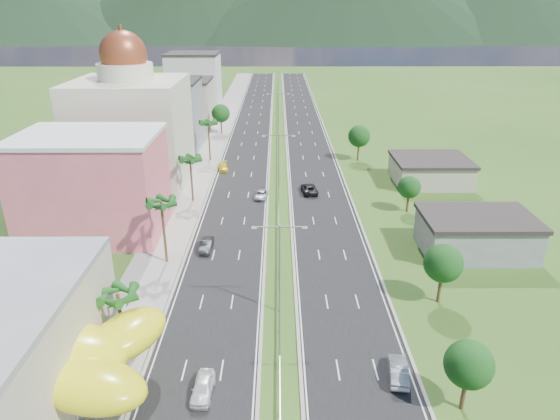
{
  "coord_description": "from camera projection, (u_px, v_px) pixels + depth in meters",
  "views": [
    {
      "loc": [
        -0.17,
        -38.85,
        33.12
      ],
      "look_at": [
        0.13,
        23.84,
        7.0
      ],
      "focal_mm": 32.0,
      "sensor_mm": 36.0,
      "label": 1
    }
  ],
  "objects": [
    {
      "name": "streetlight_median_d",
      "position": [
        278.0,
        109.0,
        133.69
      ],
      "size": [
        6.04,
        0.25,
        11.0
      ],
      "color": "gray",
      "rests_on": "ground"
    },
    {
      "name": "car_silver_mid_left",
      "position": [
        261.0,
        195.0,
        91.14
      ],
      "size": [
        2.72,
        4.81,
        1.27
      ],
      "primitive_type": "imported",
      "rotation": [
        0.0,
        0.0,
        -0.14
      ],
      "color": "#AAADB2",
      "rests_on": "road_left"
    },
    {
      "name": "car_yellow_far_left",
      "position": [
        223.0,
        167.0,
        106.35
      ],
      "size": [
        2.5,
        4.98,
        1.39
      ],
      "primitive_type": "imported",
      "rotation": [
        0.0,
        0.0,
        0.12
      ],
      "color": "gold",
      "rests_on": "road_left"
    },
    {
      "name": "leafy_tree_rc",
      "position": [
        409.0,
        187.0,
        83.93
      ],
      "size": [
        3.85,
        3.85,
        6.33
      ],
      "color": "#47301C",
      "rests_on": "ground"
    },
    {
      "name": "streetlight_median_e",
      "position": [
        278.0,
        84.0,
        175.23
      ],
      "size": [
        6.04,
        0.25,
        11.0
      ],
      "color": "gray",
      "rests_on": "ground"
    },
    {
      "name": "leafy_tree_ra",
      "position": [
        469.0,
        365.0,
        42.21
      ],
      "size": [
        4.2,
        4.2,
        6.9
      ],
      "color": "#47301C",
      "rests_on": "ground"
    },
    {
      "name": "streetlight_median_b",
      "position": [
        279.0,
        260.0,
        55.23
      ],
      "size": [
        6.04,
        0.25,
        11.0
      ],
      "color": "gray",
      "rests_on": "ground"
    },
    {
      "name": "leafy_tree_rd",
      "position": [
        359.0,
        136.0,
        111.14
      ],
      "size": [
        4.9,
        4.9,
        8.05
      ],
      "color": "#47301C",
      "rests_on": "ground"
    },
    {
      "name": "pink_shophouse",
      "position": [
        93.0,
        186.0,
        75.13
      ],
      "size": [
        20.0,
        15.0,
        15.0
      ],
      "primitive_type": "cube",
      "color": "#D5576E",
      "rests_on": "ground"
    },
    {
      "name": "car_dark_left",
      "position": [
        206.0,
        245.0,
        71.9
      ],
      "size": [
        1.76,
        4.73,
        1.55
      ],
      "primitive_type": "imported",
      "rotation": [
        0.0,
        0.0,
        -0.03
      ],
      "color": "black",
      "rests_on": "road_left"
    },
    {
      "name": "road_left",
      "position": [
        250.0,
        138.0,
        131.63
      ],
      "size": [
        11.0,
        260.0,
        0.04
      ],
      "primitive_type": "cube",
      "color": "black",
      "rests_on": "ground"
    },
    {
      "name": "lime_canopy",
      "position": [
        48.0,
        356.0,
        42.89
      ],
      "size": [
        18.0,
        15.0,
        7.4
      ],
      "color": "yellow",
      "rests_on": "ground"
    },
    {
      "name": "mountain_ridge",
      "position": [
        342.0,
        41.0,
        464.24
      ],
      "size": [
        860.0,
        140.0,
        90.0
      ],
      "primitive_type": null,
      "color": "black",
      "rests_on": "ground"
    },
    {
      "name": "palm_tree_d",
      "position": [
        190.0,
        161.0,
        87.17
      ],
      "size": [
        3.6,
        3.6,
        8.6
      ],
      "color": "#47301C",
      "rests_on": "ground"
    },
    {
      "name": "midrise_white",
      "position": [
        194.0,
        84.0,
        160.4
      ],
      "size": [
        16.0,
        15.0,
        18.0
      ],
      "primitive_type": "cube",
      "color": "silver",
      "rests_on": "ground"
    },
    {
      "name": "ground",
      "position": [
        280.0,
        370.0,
        48.59
      ],
      "size": [
        500.0,
        500.0,
        0.0
      ],
      "primitive_type": "plane",
      "color": "#2D5119",
      "rests_on": "ground"
    },
    {
      "name": "leafy_tree_lfar",
      "position": [
        221.0,
        113.0,
        134.07
      ],
      "size": [
        4.9,
        4.9,
        8.05
      ],
      "color": "#47301C",
      "rests_on": "ground"
    },
    {
      "name": "midrise_beige",
      "position": [
        182.0,
        105.0,
        140.13
      ],
      "size": [
        16.0,
        15.0,
        13.0
      ],
      "primitive_type": "cube",
      "color": "#BDB09C",
      "rests_on": "ground"
    },
    {
      "name": "shed_far",
      "position": [
        430.0,
        172.0,
        98.65
      ],
      "size": [
        14.0,
        12.0,
        4.4
      ],
      "primitive_type": "cube",
      "color": "#BDB09C",
      "rests_on": "ground"
    },
    {
      "name": "car_dark_far_right",
      "position": [
        309.0,
        189.0,
        93.6
      ],
      "size": [
        3.27,
        6.05,
        1.61
      ],
      "primitive_type": "imported",
      "rotation": [
        0.0,
        0.0,
        3.25
      ],
      "color": "black",
      "rests_on": "road_right"
    },
    {
      "name": "leafy_tree_rb",
      "position": [
        443.0,
        263.0,
        57.76
      ],
      "size": [
        4.55,
        4.55,
        7.47
      ],
      "color": "#47301C",
      "rests_on": "ground"
    },
    {
      "name": "palm_tree_c",
      "position": [
        161.0,
        205.0,
        65.57
      ],
      "size": [
        3.6,
        3.6,
        9.6
      ],
      "color": "#47301C",
      "rests_on": "ground"
    },
    {
      "name": "palm_tree_e",
      "position": [
        208.0,
        124.0,
        109.95
      ],
      "size": [
        3.6,
        3.6,
        9.4
      ],
      "color": "#47301C",
      "rests_on": "ground"
    },
    {
      "name": "car_silver_right",
      "position": [
        398.0,
        370.0,
        47.32
      ],
      "size": [
        2.36,
        5.06,
        1.6
      ],
      "primitive_type": "imported",
      "rotation": [
        0.0,
        0.0,
        3.0
      ],
      "color": "#96979C",
      "rests_on": "road_right"
    },
    {
      "name": "median_guardrail",
      "position": [
        278.0,
        155.0,
        114.81
      ],
      "size": [
        0.1,
        216.06,
        0.76
      ],
      "color": "gray",
      "rests_on": "ground"
    },
    {
      "name": "shed_near",
      "position": [
        476.0,
        236.0,
        70.83
      ],
      "size": [
        15.0,
        10.0,
        5.0
      ],
      "primitive_type": "cube",
      "color": "slate",
      "rests_on": "ground"
    },
    {
      "name": "car_white_near_left",
      "position": [
        203.0,
        387.0,
        45.26
      ],
      "size": [
        2.03,
        4.62,
        1.55
      ],
      "primitive_type": "imported",
      "rotation": [
        0.0,
        0.0,
        -0.04
      ],
      "color": "white",
      "rests_on": "road_left"
    },
    {
      "name": "palm_tree_b",
      "position": [
        118.0,
        297.0,
        47.66
      ],
      "size": [
        3.6,
        3.6,
        8.1
      ],
      "color": "#47301C",
      "rests_on": "ground"
    },
    {
      "name": "midrise_grey",
      "position": [
        166.0,
        116.0,
        119.25
      ],
      "size": [
        16.0,
        15.0,
        16.0
      ],
      "primitive_type": "cube",
      "color": "slate",
      "rests_on": "ground"
    },
    {
      "name": "domed_building",
      "position": [
        132.0,
        126.0,
        94.88
      ],
      "size": [
        20.0,
        20.0,
        28.7
      ],
      "color": "beige",
      "rests_on": "ground"
    },
    {
      "name": "streetlight_median_c",
      "position": [
        279.0,
        157.0,
        92.15
      ],
      "size": [
        6.04,
        0.25,
        11.0
      ],
      "color": "gray",
      "rests_on": "ground"
    },
    {
      "name": "road_right",
      "position": [
        307.0,
        138.0,
        131.7
      ],
      "size": [
        11.0,
        260.0,
        0.04
      ],
      "primitive_type": "cube",
      "color": "black",
      "rests_on": "ground"
    },
    {
      "name": "sidewalk_left",
      "position": [
        214.0,
        138.0,
        131.58
      ],
      "size": [
        7.0,
        260.0,
        0.12
      ],
      "primitive_type": "cube",
      "color": "gray",
      "rests_on": "ground"
    }
  ]
}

